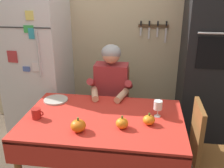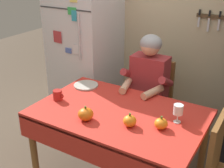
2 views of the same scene
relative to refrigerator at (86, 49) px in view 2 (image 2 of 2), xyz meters
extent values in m
cube|color=#BCAD89|center=(1.00, 0.39, 0.40)|extent=(3.70, 0.10, 2.60)
cube|color=#4C3823|center=(1.36, 0.33, 0.47)|extent=(0.36, 0.02, 0.04)
cube|color=silver|center=(1.21, 0.32, 0.39)|extent=(0.02, 0.01, 0.10)
cube|color=black|center=(1.21, 0.32, 0.50)|extent=(0.02, 0.01, 0.06)
cube|color=silver|center=(1.31, 0.32, 0.38)|extent=(0.02, 0.01, 0.14)
cube|color=black|center=(1.31, 0.32, 0.50)|extent=(0.02, 0.01, 0.06)
cube|color=silver|center=(1.41, 0.32, 0.39)|extent=(0.02, 0.01, 0.11)
cube|color=black|center=(1.41, 0.32, 0.50)|extent=(0.02, 0.01, 0.06)
cube|color=silver|center=(0.00, 0.00, 0.00)|extent=(0.68, 0.68, 1.80)
cylinder|color=silver|center=(0.19, -0.36, 0.25)|extent=(0.02, 0.02, 0.50)
cube|color=#333335|center=(0.00, -0.34, 0.52)|extent=(0.67, 0.01, 0.01)
cube|color=teal|center=(0.12, -0.35, 0.46)|extent=(0.06, 0.01, 0.11)
cube|color=green|center=(0.10, -0.35, 0.51)|extent=(0.10, 0.01, 0.08)
cube|color=silver|center=(0.15, -0.35, 0.11)|extent=(0.10, 0.02, 0.10)
cube|color=#B73338|center=(-0.12, -0.35, 0.21)|extent=(0.11, 0.02, 0.13)
cube|color=#4C66B7|center=(0.02, -0.35, 0.08)|extent=(0.08, 0.01, 0.05)
cylinder|color=brown|center=(0.31, -1.25, -0.55)|extent=(0.06, 0.06, 0.70)
cylinder|color=brown|center=(0.31, -0.47, -0.55)|extent=(0.06, 0.06, 0.70)
cylinder|color=brown|center=(1.59, -0.47, -0.55)|extent=(0.06, 0.06, 0.70)
cube|color=red|center=(0.95, -0.86, -0.18)|extent=(1.40, 0.90, 0.04)
cube|color=red|center=(0.95, -1.30, -0.28)|extent=(1.40, 0.01, 0.20)
cube|color=brown|center=(0.93, -0.17, -0.47)|extent=(0.40, 0.40, 0.04)
cube|color=brown|center=(0.93, 0.01, -0.21)|extent=(0.36, 0.04, 0.48)
cylinder|color=brown|center=(0.76, -0.34, -0.69)|extent=(0.04, 0.04, 0.41)
cylinder|color=brown|center=(0.76, 0.00, -0.69)|extent=(0.04, 0.04, 0.41)
cylinder|color=brown|center=(1.10, -0.34, -0.69)|extent=(0.04, 0.04, 0.41)
cylinder|color=brown|center=(1.10, 0.00, -0.69)|extent=(0.04, 0.04, 0.41)
cube|color=#38384C|center=(0.83, -0.55, -0.86)|extent=(0.10, 0.22, 0.08)
cube|color=#38384C|center=(1.03, -0.55, -0.86)|extent=(0.10, 0.22, 0.08)
cylinder|color=#38384C|center=(0.83, -0.49, -0.67)|extent=(0.09, 0.09, 0.38)
cylinder|color=#38384C|center=(1.03, -0.49, -0.67)|extent=(0.09, 0.09, 0.38)
cube|color=#38384C|center=(0.84, -0.33, -0.40)|extent=(0.12, 0.40, 0.11)
cube|color=#38384C|center=(1.02, -0.33, -0.40)|extent=(0.12, 0.40, 0.11)
cube|color=#9E2D33|center=(0.93, -0.21, -0.11)|extent=(0.36, 0.20, 0.48)
cylinder|color=#9E2D33|center=(0.73, -0.28, -0.07)|extent=(0.07, 0.26, 0.18)
cylinder|color=#9E2D33|center=(1.13, -0.28, -0.07)|extent=(0.07, 0.26, 0.18)
cylinder|color=#D8A884|center=(0.79, -0.45, -0.13)|extent=(0.13, 0.27, 0.07)
cylinder|color=#D8A884|center=(1.07, -0.45, -0.13)|extent=(0.13, 0.27, 0.07)
sphere|color=#D8A884|center=(0.93, -0.23, 0.24)|extent=(0.19, 0.19, 0.19)
ellipsoid|color=#99999E|center=(0.93, -0.22, 0.26)|extent=(0.21, 0.21, 0.17)
cube|color=brown|center=(1.75, -0.90, -0.21)|extent=(0.04, 0.36, 0.48)
cylinder|color=#B2231E|center=(0.38, -0.96, -0.11)|extent=(0.08, 0.08, 0.09)
torus|color=#B2231E|center=(0.42, -0.96, -0.11)|extent=(0.05, 0.01, 0.05)
cylinder|color=white|center=(1.42, -0.78, -0.16)|extent=(0.06, 0.06, 0.01)
cylinder|color=white|center=(1.42, -0.78, -0.12)|extent=(0.01, 0.01, 0.07)
cylinder|color=white|center=(1.42, -0.78, -0.05)|extent=(0.08, 0.08, 0.08)
ellipsoid|color=orange|center=(1.35, -0.93, -0.12)|extent=(0.10, 0.10, 0.08)
cylinder|color=#4C6023|center=(1.35, -0.93, -0.07)|extent=(0.02, 0.02, 0.02)
ellipsoid|color=orange|center=(0.80, -1.11, -0.11)|extent=(0.12, 0.12, 0.10)
cylinder|color=#4C6023|center=(0.80, -1.11, -0.05)|extent=(0.02, 0.02, 0.02)
ellipsoid|color=orange|center=(1.13, -1.02, -0.12)|extent=(0.10, 0.10, 0.09)
cylinder|color=#4C6023|center=(1.13, -1.02, -0.06)|extent=(0.02, 0.02, 0.02)
cylinder|color=#B7B2A8|center=(0.42, -0.59, -0.15)|extent=(0.24, 0.24, 0.02)
camera|label=1|loc=(1.30, -2.81, 0.93)|focal=40.92mm
camera|label=2|loc=(1.99, -2.71, 1.03)|focal=46.79mm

